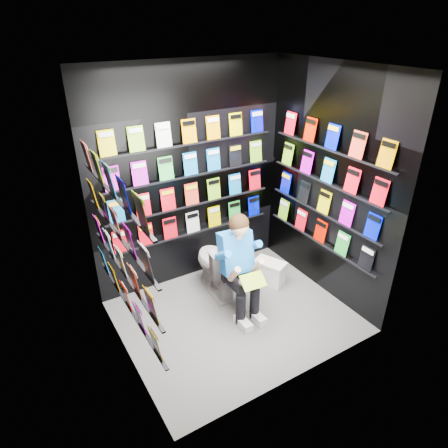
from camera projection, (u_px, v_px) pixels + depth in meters
floor at (235, 316)px, 4.44m from camera, size 2.40×2.40×0.00m
ceiling at (239, 67)px, 3.24m from camera, size 2.40×2.40×0.00m
wall_back at (190, 179)px, 4.60m from camera, size 2.40×0.04×2.60m
wall_front at (306, 259)px, 3.08m from camera, size 2.40×0.04×2.60m
wall_left at (114, 243)px, 3.29m from camera, size 0.04×2.00×2.60m
wall_right at (328, 187)px, 4.39m from camera, size 0.04×2.00×2.60m
comics_back at (191, 179)px, 4.58m from camera, size 2.10×0.06×1.37m
comics_left at (118, 242)px, 3.30m from camera, size 0.06×1.70×1.37m
comics_right at (326, 187)px, 4.37m from camera, size 0.06×1.70×1.37m
toilet at (217, 264)px, 4.70m from camera, size 0.49×0.79×0.73m
longbox at (269, 273)px, 4.95m from camera, size 0.33×0.41×0.27m
longbox_lid at (270, 263)px, 4.88m from camera, size 0.36×0.44×0.03m
reader at (235, 252)px, 4.24m from camera, size 0.53×0.73×1.26m
held_comic at (253, 281)px, 4.05m from camera, size 0.27×0.17×0.11m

